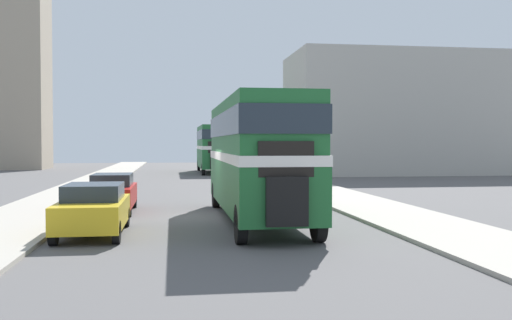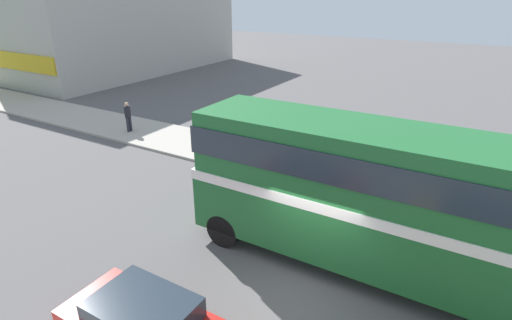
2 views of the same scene
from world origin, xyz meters
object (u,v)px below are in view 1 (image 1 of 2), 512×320
car_parked_mid (112,193)px  double_decker_bus (256,150)px  pedestrian_walking (299,170)px  car_parked_near (93,209)px  bus_distant (212,145)px

car_parked_mid → double_decker_bus: bearing=-32.3°
pedestrian_walking → car_parked_near: bearing=-120.5°
car_parked_near → pedestrian_walking: size_ratio=2.53×
double_decker_bus → bus_distant: (0.77, 33.13, 0.09)m
bus_distant → car_parked_near: bearing=-99.6°
double_decker_bus → car_parked_near: double_decker_bus is taller
car_parked_mid → car_parked_near: bearing=-89.7°
bus_distant → car_parked_mid: bearing=-101.5°
bus_distant → car_parked_near: (-6.02, -35.45, -1.79)m
double_decker_bus → car_parked_near: bearing=-156.2°
double_decker_bus → bus_distant: bus_distant is taller
bus_distant → car_parked_near: 36.00m
car_parked_near → car_parked_mid: size_ratio=1.04×
double_decker_bus → pedestrian_walking: (4.89, 14.87, -1.43)m
bus_distant → pedestrian_walking: bus_distant is taller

